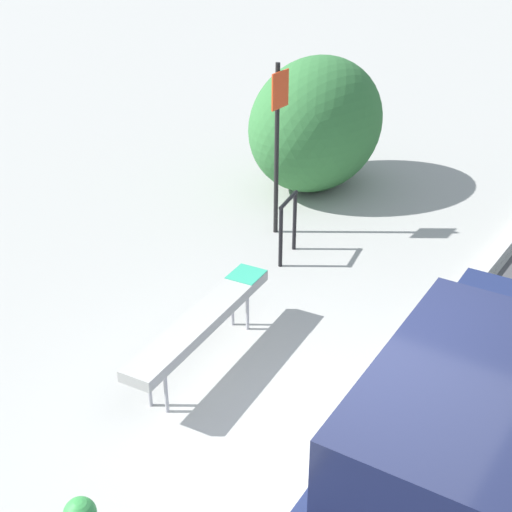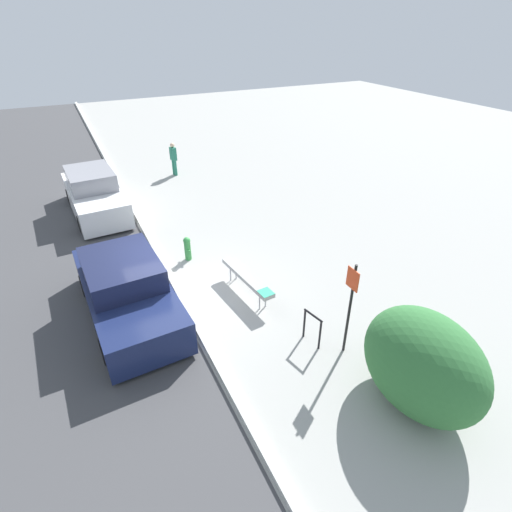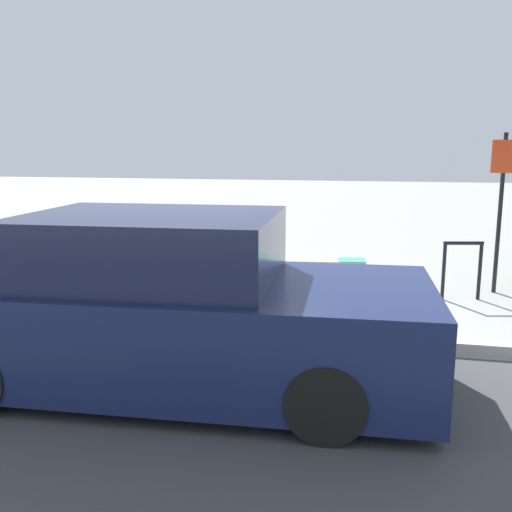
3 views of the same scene
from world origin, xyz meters
The scene contains 7 objects.
ground_plane centered at (0.00, 0.00, 0.00)m, with size 60.00×60.00×0.00m, color #9E9E99.
curb centered at (0.00, 0.00, 0.07)m, with size 60.00×0.20×0.13m.
bench centered at (0.52, 1.69, 0.52)m, with size 2.19×0.57×0.59m.
bike_rack centered at (2.90, 2.21, 0.50)m, with size 0.55×0.16×0.83m.
sign_post centered at (3.44, 2.73, 1.38)m, with size 0.36×0.08×2.30m.
fire_hydrant centered at (-1.89, 0.79, 0.41)m, with size 0.36×0.22×0.77m.
parked_car_near centered at (-0.04, -1.33, 0.69)m, with size 4.57×2.08×1.54m.
Camera 3 is at (1.75, -5.95, 2.11)m, focal length 40.00 mm.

